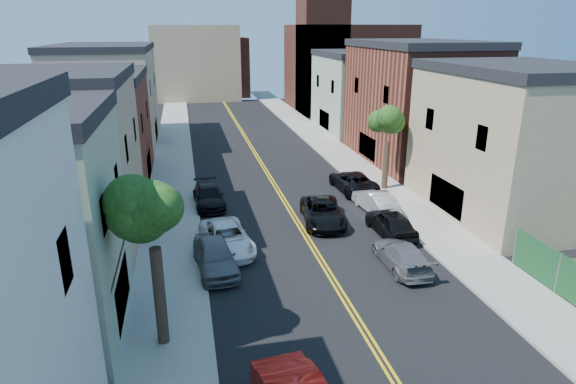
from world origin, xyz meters
TOP-DOWN VIEW (x-y plane):
  - sidewalk_left at (-7.90, 40.00)m, footprint 3.20×100.00m
  - sidewalk_right at (7.90, 40.00)m, footprint 3.20×100.00m
  - curb_left at (-6.15, 40.00)m, footprint 0.30×100.00m
  - curb_right at (6.15, 40.00)m, footprint 0.30×100.00m
  - bldg_left_tan_near at (-14.00, 25.00)m, footprint 9.00×10.00m
  - bldg_left_brick at (-14.00, 36.00)m, footprint 9.00×12.00m
  - bldg_left_tan_far at (-14.00, 50.00)m, footprint 9.00×16.00m
  - bldg_right_tan at (14.00, 24.00)m, footprint 9.00×12.00m
  - bldg_right_brick at (14.00, 38.00)m, footprint 9.00×14.00m
  - bldg_right_palegrn at (14.00, 52.00)m, footprint 9.00×12.00m
  - church at (16.33, 67.07)m, footprint 16.20×14.20m
  - backdrop_left at (-4.00, 82.00)m, footprint 14.00×8.00m
  - backdrop_center at (0.00, 86.00)m, footprint 10.00×8.00m
  - tree_left_mid at (-7.88, 14.01)m, footprint 5.20×5.20m
  - tree_right_far at (7.92, 30.01)m, footprint 4.40×4.40m
  - white_pickup at (-4.72, 21.98)m, footprint 3.02×5.43m
  - grey_car_left at (-5.50, 19.73)m, footprint 2.32×4.85m
  - black_car_left at (-5.27, 29.27)m, footprint 2.15×4.84m
  - grey_car_right at (3.80, 18.04)m, footprint 1.95×4.62m
  - black_car_right at (4.93, 22.01)m, footprint 1.85×4.52m
  - silver_car_right at (5.50, 25.86)m, footprint 1.92×4.50m
  - dark_car_right_far at (5.50, 30.37)m, footprint 2.66×5.38m
  - black_suv_lane at (1.51, 24.62)m, footprint 3.05×5.47m

SIDE VIEW (x-z plane):
  - sidewalk_left at x=-7.90m, z-range 0.00..0.15m
  - sidewalk_right at x=7.90m, z-range 0.00..0.15m
  - curb_left at x=-6.15m, z-range 0.00..0.15m
  - curb_right at x=6.15m, z-range 0.00..0.15m
  - grey_car_right at x=3.80m, z-range 0.00..1.33m
  - black_car_left at x=-5.27m, z-range 0.00..1.38m
  - white_pickup at x=-4.72m, z-range 0.00..1.44m
  - silver_car_right at x=5.50m, z-range 0.00..1.44m
  - black_suv_lane at x=1.51m, z-range 0.00..1.45m
  - dark_car_right_far at x=5.50m, z-range 0.00..1.47m
  - black_car_right at x=4.93m, z-range 0.00..1.53m
  - grey_car_left at x=-5.50m, z-range 0.00..1.60m
  - bldg_left_brick at x=-14.00m, z-range 0.00..8.00m
  - bldg_right_palegrn at x=14.00m, z-range 0.00..8.50m
  - bldg_left_tan_near at x=-14.00m, z-range 0.00..9.00m
  - bldg_right_tan at x=14.00m, z-range 0.00..9.00m
  - bldg_left_tan_far at x=-14.00m, z-range 0.00..9.50m
  - bldg_right_brick at x=14.00m, z-range 0.00..10.00m
  - backdrop_center at x=0.00m, z-range 0.00..10.00m
  - tree_right_far at x=7.92m, z-range 1.74..9.77m
  - backdrop_left at x=-4.00m, z-range 0.00..12.00m
  - tree_left_mid at x=-7.88m, z-range 1.94..11.23m
  - church at x=16.33m, z-range -4.06..18.54m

